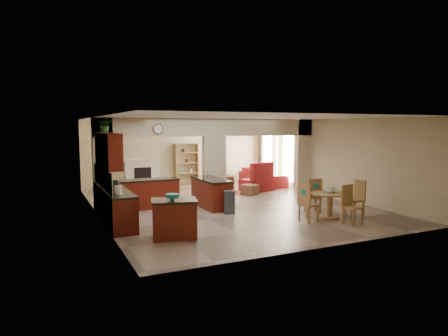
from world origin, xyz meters
name	(u,v)px	position (x,y,z in m)	size (l,w,h in m)	color
floor	(227,205)	(0.00, 0.00, 0.00)	(10.00, 10.00, 0.00)	#8A7160
ceiling	(227,118)	(0.00, 0.00, 2.80)	(10.00, 10.00, 0.00)	white
wall_back	(177,153)	(0.00, 5.00, 1.40)	(8.00, 8.00, 0.00)	tan
wall_front	(330,181)	(0.00, -5.00, 1.40)	(8.00, 8.00, 0.00)	tan
wall_left	(97,167)	(-4.00, 0.00, 1.40)	(10.00, 10.00, 0.00)	tan
wall_right	(326,158)	(4.00, 0.00, 1.40)	(10.00, 10.00, 0.00)	tan
partition_left_pier	(103,164)	(-3.70, 1.00, 1.40)	(0.60, 0.25, 2.80)	tan
partition_center_pier	(214,168)	(0.00, 1.00, 1.10)	(0.80, 0.25, 2.20)	tan
partition_right_pier	(303,156)	(3.70, 1.00, 1.40)	(0.60, 0.25, 2.80)	tan
partition_header	(214,127)	(0.00, 1.00, 2.50)	(8.00, 0.25, 0.60)	tan
kitchen_counter	(126,200)	(-3.26, -0.25, 0.46)	(2.52, 3.29, 1.48)	#460D08
upper_cabinets	(108,150)	(-3.82, -0.80, 1.92)	(0.35, 2.40, 0.90)	#460D08
peninsula	(211,193)	(-0.60, -0.11, 0.46)	(0.70, 1.85, 0.91)	#460D08
wall_clock	(158,129)	(-2.00, 0.85, 2.45)	(0.34, 0.34, 0.03)	#502D1A
rug	(231,192)	(1.20, 2.10, 0.01)	(1.60, 1.30, 0.01)	brown
fireplace	(142,173)	(-1.60, 4.83, 0.61)	(1.60, 0.35, 1.20)	beige
shelving_unit	(186,164)	(0.35, 4.82, 0.90)	(1.00, 0.32, 1.80)	#9F6836
window_a	(289,159)	(3.97, 2.30, 1.20)	(0.02, 0.90, 1.90)	white
window_b	(268,156)	(3.97, 4.00, 1.20)	(0.02, 0.90, 1.90)	white
glazed_door	(278,161)	(3.97, 3.15, 1.05)	(0.02, 0.70, 2.10)	white
drape_a_left	(297,160)	(3.93, 1.70, 1.20)	(0.10, 0.28, 2.30)	#43241B
drape_a_right	(280,158)	(3.93, 2.90, 1.20)	(0.10, 0.28, 2.30)	#43241B
drape_b_left	(274,157)	(3.93, 3.40, 1.20)	(0.10, 0.28, 2.30)	#43241B
drape_b_right	(260,155)	(3.93, 4.60, 1.20)	(0.10, 0.28, 2.30)	#43241B
ceiling_fan	(228,126)	(1.50, 3.00, 2.56)	(1.00, 1.00, 0.10)	white
kitchen_island	(174,218)	(-2.72, -2.94, 0.45)	(1.17, 0.95, 0.89)	#460D08
teal_bowl	(172,197)	(-2.78, -3.00, 0.96)	(0.30, 0.30, 0.14)	#13867F
trash_can	(229,203)	(-0.48, -1.20, 0.31)	(0.30, 0.25, 0.63)	#313033
dining_table	(330,201)	(1.79, -2.89, 0.48)	(1.04, 1.04, 0.71)	#9F6836
fruit_bowl	(330,190)	(1.81, -2.88, 0.79)	(0.32, 0.32, 0.17)	#77B326
sofa	(263,177)	(3.30, 3.32, 0.37)	(0.98, 2.50, 0.73)	maroon
chaise	(257,185)	(2.34, 2.11, 0.23)	(1.14, 0.93, 0.46)	maroon
armchair	(220,184)	(0.72, 2.07, 0.35)	(0.75, 0.77, 0.70)	maroon
ottoman	(250,190)	(1.63, 1.40, 0.19)	(0.51, 0.51, 0.37)	maroon
plant	(105,125)	(-3.82, -0.46, 2.58)	(0.38, 0.33, 0.42)	#235216
chair_north	(314,194)	(1.81, -2.16, 0.55)	(0.51, 0.51, 1.02)	#9F6836
chair_east	(357,197)	(2.69, -2.99, 0.55)	(0.44, 0.44, 1.02)	#9F6836
chair_south	(350,203)	(1.83, -3.64, 0.55)	(0.48, 0.48, 1.02)	#9F6836
chair_west	(307,201)	(0.94, -2.98, 0.55)	(0.50, 0.50, 1.02)	#9F6836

